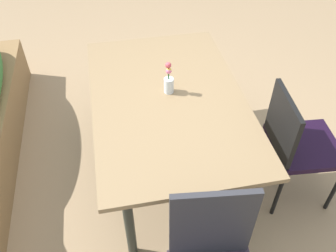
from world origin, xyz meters
TOP-DOWN VIEW (x-y plane):
  - ground_plane at (0.00, 0.00)m, footprint 12.00×12.00m
  - dining_table at (-0.04, -0.02)m, footprint 1.56×1.00m
  - chair_near_left at (-0.39, -0.82)m, footprint 0.48×0.48m
  - flower_vase at (0.01, -0.04)m, footprint 0.07×0.07m

SIDE VIEW (x-z plane):
  - ground_plane at x=0.00m, z-range 0.00..0.00m
  - chair_near_left at x=-0.39m, z-range 0.08..0.97m
  - dining_table at x=-0.04m, z-range 0.31..1.05m
  - flower_vase at x=0.01m, z-range 0.71..0.95m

